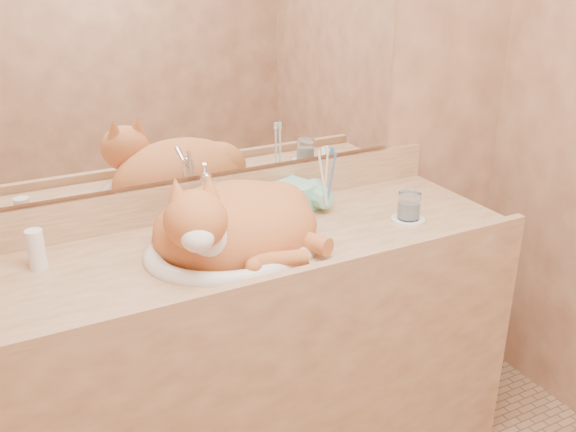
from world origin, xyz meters
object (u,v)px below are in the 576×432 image
cat (232,222)px  toothbrush_cup (327,202)px  sink_basin (232,225)px  soap_dispenser (313,184)px  vanity_counter (255,364)px  water_glass (409,206)px

cat → toothbrush_cup: size_ratio=4.96×
toothbrush_cup → sink_basin: bearing=-164.7°
toothbrush_cup → soap_dispenser: bearing=128.4°
vanity_counter → cat: (-0.07, -0.02, 0.51)m
toothbrush_cup → water_glass: 0.26m
cat → soap_dispenser: cat is taller
cat → soap_dispenser: 0.36m
toothbrush_cup → vanity_counter: bearing=-164.9°
vanity_counter → sink_basin: sink_basin is taller
water_glass → toothbrush_cup: bearing=141.4°
vanity_counter → sink_basin: bearing=-163.9°
vanity_counter → water_glass: water_glass is taller
toothbrush_cup → water_glass: bearing=-38.6°
vanity_counter → soap_dispenser: size_ratio=8.21×
soap_dispenser → toothbrush_cup: bearing=-70.0°
sink_basin → water_glass: (0.57, -0.06, -0.03)m
sink_basin → toothbrush_cup: (0.37, 0.10, -0.03)m
cat → toothbrush_cup: bearing=23.7°
cat → water_glass: (0.57, -0.06, -0.03)m
cat → vanity_counter: bearing=22.5°
sink_basin → toothbrush_cup: size_ratio=5.12×
soap_dispenser → toothbrush_cup: (0.03, -0.04, -0.05)m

